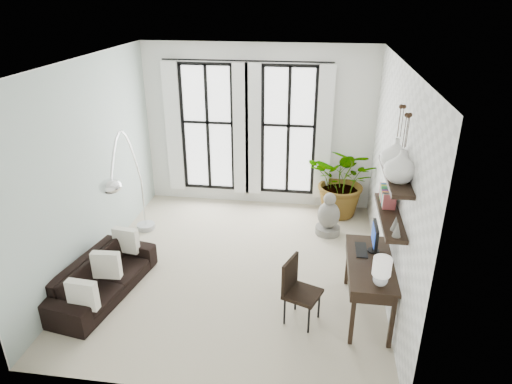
% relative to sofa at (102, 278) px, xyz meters
% --- Properties ---
extents(floor, '(5.00, 5.00, 0.00)m').
position_rel_sofa_xyz_m(floor, '(1.80, 0.94, -0.27)').
color(floor, '#C2B69A').
rests_on(floor, ground).
extents(ceiling, '(5.00, 5.00, 0.00)m').
position_rel_sofa_xyz_m(ceiling, '(1.80, 0.94, 2.93)').
color(ceiling, white).
rests_on(ceiling, wall_back).
extents(wall_left, '(0.00, 5.00, 5.00)m').
position_rel_sofa_xyz_m(wall_left, '(-0.45, 0.94, 1.33)').
color(wall_left, '#A7BAB1').
rests_on(wall_left, floor).
extents(wall_right, '(0.00, 5.00, 5.00)m').
position_rel_sofa_xyz_m(wall_right, '(4.05, 0.94, 1.33)').
color(wall_right, white).
rests_on(wall_right, floor).
extents(wall_back, '(4.50, 0.00, 4.50)m').
position_rel_sofa_xyz_m(wall_back, '(1.80, 3.44, 1.33)').
color(wall_back, white).
rests_on(wall_back, floor).
extents(windows, '(3.26, 0.13, 2.65)m').
position_rel_sofa_xyz_m(windows, '(1.60, 3.37, 1.29)').
color(windows, white).
rests_on(windows, wall_back).
extents(wall_shelves, '(0.25, 1.30, 0.60)m').
position_rel_sofa_xyz_m(wall_shelves, '(3.91, 0.13, 1.45)').
color(wall_shelves, black).
rests_on(wall_shelves, wall_right).
extents(sofa, '(1.04, 1.97, 0.55)m').
position_rel_sofa_xyz_m(sofa, '(0.00, 0.00, 0.00)').
color(sofa, black).
rests_on(sofa, floor).
extents(throw_pillows, '(0.40, 1.52, 0.40)m').
position_rel_sofa_xyz_m(throw_pillows, '(0.10, 0.00, 0.23)').
color(throw_pillows, silver).
rests_on(throw_pillows, sofa).
extents(plant, '(1.62, 1.52, 1.45)m').
position_rel_sofa_xyz_m(plant, '(3.52, 3.07, 0.45)').
color(plant, '#2D7228').
rests_on(plant, floor).
extents(desk, '(0.59, 1.39, 1.21)m').
position_rel_sofa_xyz_m(desk, '(3.74, 0.05, 0.48)').
color(desk, black).
rests_on(desk, floor).
extents(desk_chair, '(0.56, 0.56, 0.91)m').
position_rel_sofa_xyz_m(desk_chair, '(2.81, -0.17, 0.24)').
color(desk_chair, black).
rests_on(desk_chair, floor).
extents(arc_lamp, '(0.71, 2.24, 2.21)m').
position_rel_sofa_xyz_m(arc_lamp, '(0.10, 1.01, 1.45)').
color(arc_lamp, silver).
rests_on(arc_lamp, floor).
extents(buddha, '(0.44, 0.44, 0.80)m').
position_rel_sofa_xyz_m(buddha, '(3.24, 2.27, 0.06)').
color(buddha, slate).
rests_on(buddha, floor).
extents(vase_a, '(0.37, 0.37, 0.38)m').
position_rel_sofa_xyz_m(vase_a, '(3.91, -0.16, 1.99)').
color(vase_a, white).
rests_on(vase_a, shelf_upper).
extents(vase_b, '(0.37, 0.37, 0.38)m').
position_rel_sofa_xyz_m(vase_b, '(3.91, 0.24, 1.99)').
color(vase_b, white).
rests_on(vase_b, shelf_upper).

